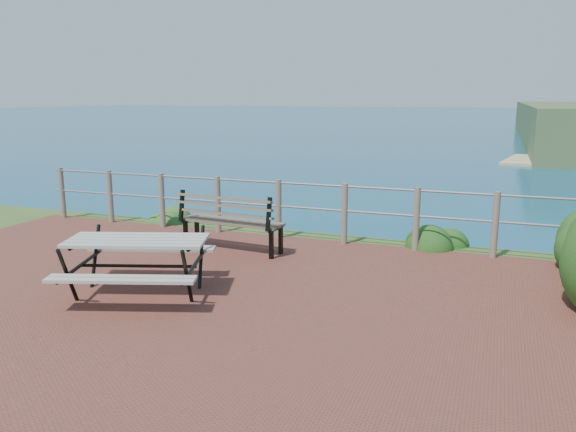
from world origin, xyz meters
The scene contains 7 objects.
ground centered at (0.00, 0.00, 0.00)m, with size 10.00×7.00×0.12m, color brown.
ocean centered at (0.00, 200.00, 0.00)m, with size 1200.00×1200.00×0.00m, color #166484.
safety_railing centered at (0.00, 3.35, 0.57)m, with size 9.40×0.10×1.00m.
picnic_table centered at (-0.56, 0.15, 0.45)m, with size 1.78×1.37×0.69m.
park_bench centered at (-0.39, 2.35, 0.62)m, with size 1.70×0.57×0.94m.
shrub_lip_west centered at (-2.57, 3.89, 0.00)m, with size 0.70×0.70×0.41m, color #2A5720.
shrub_lip_east centered at (2.62, 3.78, 0.00)m, with size 0.86×0.86×0.64m, color #144214.
Camera 1 is at (3.43, -5.30, 2.38)m, focal length 35.00 mm.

